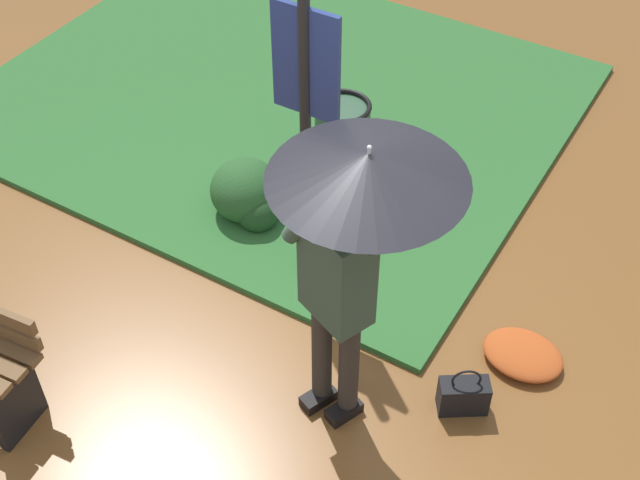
% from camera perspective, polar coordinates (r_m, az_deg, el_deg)
% --- Properties ---
extents(ground_plane, '(18.00, 18.00, 0.00)m').
position_cam_1_polar(ground_plane, '(5.32, -1.23, -11.36)').
color(ground_plane, brown).
extents(grass_verge, '(4.80, 4.00, 0.05)m').
position_cam_1_polar(grass_verge, '(7.61, -3.10, 9.29)').
color(grass_verge, '#2D662D').
rests_on(grass_verge, ground_plane).
extents(person_with_umbrella, '(0.96, 0.96, 2.04)m').
position_cam_1_polar(person_with_umbrella, '(4.16, 2.24, 1.16)').
color(person_with_umbrella, '#2D2823').
rests_on(person_with_umbrella, ground_plane).
extents(info_sign_post, '(0.44, 0.07, 2.30)m').
position_cam_1_polar(info_sign_post, '(5.13, -0.94, 9.26)').
color(info_sign_post, black).
rests_on(info_sign_post, ground_plane).
extents(handbag, '(0.33, 0.28, 0.37)m').
position_cam_1_polar(handbag, '(5.30, 9.49, -10.12)').
color(handbag, black).
rests_on(handbag, ground_plane).
extents(trash_bin, '(0.42, 0.42, 0.83)m').
position_cam_1_polar(trash_bin, '(6.40, 1.45, 5.97)').
color(trash_bin, '#2D5138').
rests_on(trash_bin, ground_plane).
extents(shrub_cluster, '(0.57, 0.52, 0.47)m').
position_cam_1_polar(shrub_cluster, '(6.35, -4.82, 3.04)').
color(shrub_cluster, '#285628').
rests_on(shrub_cluster, ground_plane).
extents(leaf_pile_by_bench, '(0.52, 0.41, 0.11)m').
position_cam_1_polar(leaf_pile_by_bench, '(5.66, 13.31, -7.41)').
color(leaf_pile_by_bench, '#B74C1E').
rests_on(leaf_pile_by_bench, ground_plane).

